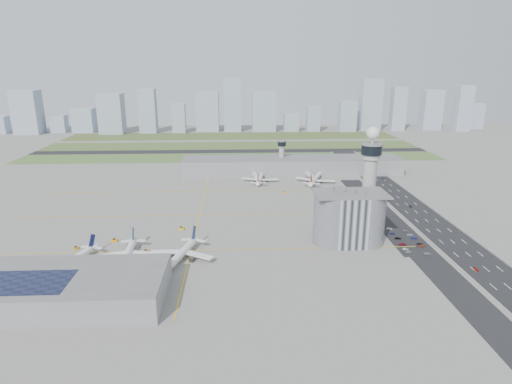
{
  "coord_description": "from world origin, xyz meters",
  "views": [
    {
      "loc": [
        -12.96,
        -254.67,
        101.07
      ],
      "look_at": [
        0.0,
        35.0,
        15.0
      ],
      "focal_mm": 30.0,
      "sensor_mm": 36.0,
      "label": 1
    }
  ],
  "objects_px": {
    "car_lot_5": "(389,229)",
    "jet_bridge_near_2": "(158,272)",
    "airplane_near_b": "(127,250)",
    "airplane_near_c": "(181,249)",
    "airplane_far_b": "(315,176)",
    "tug_4": "(284,193)",
    "secondary_tower": "(282,154)",
    "car_lot_10": "(410,235)",
    "tug_0": "(76,248)",
    "car_hw_4": "(352,165)",
    "car_hw_2": "(383,178)",
    "airplane_far_a": "(260,176)",
    "admin_building": "(349,218)",
    "jet_bridge_far_0": "(254,175)",
    "tug_1": "(114,240)",
    "car_lot_3": "(398,238)",
    "car_lot_7": "(422,246)",
    "car_lot_9": "(414,238)",
    "jet_bridge_near_0": "(34,274)",
    "airplane_near_a": "(73,256)",
    "car_lot_1": "(406,249)",
    "car_lot_11": "(405,231)",
    "tug_5": "(314,188)",
    "car_hw_1": "(411,206)",
    "car_lot_4": "(392,233)",
    "control_tower": "(370,173)",
    "car_lot_8": "(420,244)",
    "jet_bridge_near_1": "(97,273)",
    "tug_2": "(146,251)",
    "car_hw_0": "(476,269)",
    "jet_bridge_far_1": "(307,174)",
    "car_lot_6": "(427,253)"
  },
  "relations": [
    {
      "from": "tug_4",
      "to": "car_lot_1",
      "type": "height_order",
      "value": "tug_4"
    },
    {
      "from": "admin_building",
      "to": "car_lot_5",
      "type": "relative_size",
      "value": 12.19
    },
    {
      "from": "secondary_tower",
      "to": "admin_building",
      "type": "distance_m",
      "value": 173.43
    },
    {
      "from": "car_hw_4",
      "to": "airplane_near_a",
      "type": "bearing_deg",
      "value": -135.59
    },
    {
      "from": "car_hw_2",
      "to": "airplane_far_a",
      "type": "bearing_deg",
      "value": -168.83
    },
    {
      "from": "jet_bridge_near_2",
      "to": "car_hw_2",
      "type": "distance_m",
      "value": 253.5
    },
    {
      "from": "jet_bridge_near_0",
      "to": "tug_0",
      "type": "distance_m",
      "value": 36.86
    },
    {
      "from": "car_lot_4",
      "to": "car_lot_9",
      "type": "bearing_deg",
      "value": -127.84
    },
    {
      "from": "jet_bridge_far_0",
      "to": "tug_1",
      "type": "distance_m",
      "value": 171.67
    },
    {
      "from": "car_lot_9",
      "to": "car_hw_2",
      "type": "distance_m",
      "value": 144.25
    },
    {
      "from": "admin_building",
      "to": "car_lot_7",
      "type": "xyz_separation_m",
      "value": [
        41.5,
        -8.71,
        -14.68
      ]
    },
    {
      "from": "airplane_near_a",
      "to": "car_lot_6",
      "type": "height_order",
      "value": "airplane_near_a"
    },
    {
      "from": "car_lot_3",
      "to": "airplane_near_a",
      "type": "bearing_deg",
      "value": 99.16
    },
    {
      "from": "jet_bridge_far_1",
      "to": "car_lot_3",
      "type": "bearing_deg",
      "value": 1.94
    },
    {
      "from": "car_lot_4",
      "to": "car_hw_1",
      "type": "height_order",
      "value": "car_hw_1"
    },
    {
      "from": "tug_0",
      "to": "car_hw_1",
      "type": "bearing_deg",
      "value": -14.03
    },
    {
      "from": "car_lot_6",
      "to": "car_hw_2",
      "type": "bearing_deg",
      "value": -12.52
    },
    {
      "from": "car_hw_1",
      "to": "jet_bridge_far_0",
      "type": "bearing_deg",
      "value": 144.11
    },
    {
      "from": "secondary_tower",
      "to": "car_lot_10",
      "type": "relative_size",
      "value": 7.76
    },
    {
      "from": "tug_4",
      "to": "car_lot_9",
      "type": "xyz_separation_m",
      "value": [
        68.17,
        -98.68,
        -0.19
      ]
    },
    {
      "from": "control_tower",
      "to": "car_lot_10",
      "type": "bearing_deg",
      "value": -45.3
    },
    {
      "from": "tug_1",
      "to": "car_lot_3",
      "type": "distance_m",
      "value": 171.04
    },
    {
      "from": "car_lot_11",
      "to": "tug_5",
      "type": "bearing_deg",
      "value": 25.86
    },
    {
      "from": "car_hw_1",
      "to": "car_hw_2",
      "type": "distance_m",
      "value": 81.55
    },
    {
      "from": "car_lot_11",
      "to": "tug_2",
      "type": "bearing_deg",
      "value": 102.01
    },
    {
      "from": "car_lot_9",
      "to": "car_hw_0",
      "type": "height_order",
      "value": "car_lot_9"
    },
    {
      "from": "jet_bridge_near_1",
      "to": "airplane_near_a",
      "type": "bearing_deg",
      "value": 58.08
    },
    {
      "from": "tug_5",
      "to": "car_lot_10",
      "type": "height_order",
      "value": "tug_5"
    },
    {
      "from": "secondary_tower",
      "to": "jet_bridge_near_0",
      "type": "xyz_separation_m",
      "value": [
        -143.0,
        -211.0,
        -15.95
      ]
    },
    {
      "from": "airplane_far_b",
      "to": "tug_4",
      "type": "xyz_separation_m",
      "value": [
        -31.44,
        -34.31,
        -5.11
      ]
    },
    {
      "from": "jet_bridge_near_2",
      "to": "car_hw_2",
      "type": "bearing_deg",
      "value": -33.66
    },
    {
      "from": "airplane_near_a",
      "to": "airplane_far_b",
      "type": "bearing_deg",
      "value": 153.26
    },
    {
      "from": "tug_0",
      "to": "car_hw_4",
      "type": "height_order",
      "value": "tug_0"
    },
    {
      "from": "airplane_far_a",
      "to": "car_lot_11",
      "type": "relative_size",
      "value": 10.27
    },
    {
      "from": "admin_building",
      "to": "jet_bridge_far_0",
      "type": "xyz_separation_m",
      "value": [
        -49.99,
        154.0,
        -12.45
      ]
    },
    {
      "from": "airplane_near_a",
      "to": "car_lot_8",
      "type": "bearing_deg",
      "value": 113.16
    },
    {
      "from": "tug_2",
      "to": "car_lot_3",
      "type": "height_order",
      "value": "tug_2"
    },
    {
      "from": "car_lot_1",
      "to": "car_lot_9",
      "type": "xyz_separation_m",
      "value": [
        11.17,
        15.41,
        0.1
      ]
    },
    {
      "from": "tug_4",
      "to": "car_hw_2",
      "type": "height_order",
      "value": "tug_4"
    },
    {
      "from": "airplane_far_b",
      "to": "car_lot_5",
      "type": "distance_m",
      "value": 120.16
    },
    {
      "from": "admin_building",
      "to": "airplane_near_c",
      "type": "bearing_deg",
      "value": -168.53
    },
    {
      "from": "car_lot_1",
      "to": "car_hw_4",
      "type": "distance_m",
      "value": 216.12
    },
    {
      "from": "jet_bridge_far_1",
      "to": "tug_1",
      "type": "distance_m",
      "value": 202.2
    },
    {
      "from": "car_hw_4",
      "to": "jet_bridge_far_1",
      "type": "bearing_deg",
      "value": -142.2
    },
    {
      "from": "car_lot_8",
      "to": "jet_bridge_far_1",
      "type": "bearing_deg",
      "value": 11.42
    },
    {
      "from": "airplane_far_b",
      "to": "car_lot_1",
      "type": "relative_size",
      "value": 12.68
    },
    {
      "from": "tug_2",
      "to": "car_lot_9",
      "type": "height_order",
      "value": "tug_2"
    },
    {
      "from": "airplane_near_b",
      "to": "airplane_near_c",
      "type": "relative_size",
      "value": 0.96
    },
    {
      "from": "car_lot_5",
      "to": "jet_bridge_near_2",
      "type": "bearing_deg",
      "value": 108.97
    },
    {
      "from": "car_lot_7",
      "to": "car_lot_5",
      "type": "bearing_deg",
      "value": 20.22
    }
  ]
}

